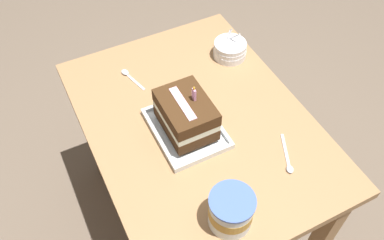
{
  "coord_description": "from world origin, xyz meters",
  "views": [
    {
      "loc": [
        0.81,
        -0.43,
        1.86
      ],
      "look_at": [
        0.01,
        -0.03,
        0.76
      ],
      "focal_mm": 38.28,
      "sensor_mm": 36.0,
      "label": 1
    }
  ],
  "objects_px": {
    "foil_tray": "(186,129)",
    "ice_cream_tub": "(231,211)",
    "birthday_cake": "(186,115)",
    "bowl_stack": "(230,49)",
    "serving_spoon_by_bowls": "(127,74)",
    "serving_spoon_near_tray": "(288,163)"
  },
  "relations": [
    {
      "from": "birthday_cake",
      "to": "serving_spoon_by_bowls",
      "type": "distance_m",
      "value": 0.37
    },
    {
      "from": "foil_tray",
      "to": "bowl_stack",
      "type": "height_order",
      "value": "bowl_stack"
    },
    {
      "from": "foil_tray",
      "to": "bowl_stack",
      "type": "bearing_deg",
      "value": 129.34
    },
    {
      "from": "foil_tray",
      "to": "serving_spoon_near_tray",
      "type": "height_order",
      "value": "foil_tray"
    },
    {
      "from": "birthday_cake",
      "to": "ice_cream_tub",
      "type": "distance_m",
      "value": 0.36
    },
    {
      "from": "foil_tray",
      "to": "birthday_cake",
      "type": "relative_size",
      "value": 1.39
    },
    {
      "from": "foil_tray",
      "to": "birthday_cake",
      "type": "height_order",
      "value": "birthday_cake"
    },
    {
      "from": "bowl_stack",
      "to": "serving_spoon_by_bowls",
      "type": "xyz_separation_m",
      "value": [
        -0.08,
        -0.41,
        -0.03
      ]
    },
    {
      "from": "bowl_stack",
      "to": "serving_spoon_near_tray",
      "type": "height_order",
      "value": "bowl_stack"
    },
    {
      "from": "foil_tray",
      "to": "serving_spoon_near_tray",
      "type": "distance_m",
      "value": 0.36
    },
    {
      "from": "bowl_stack",
      "to": "serving_spoon_by_bowls",
      "type": "height_order",
      "value": "bowl_stack"
    },
    {
      "from": "ice_cream_tub",
      "to": "serving_spoon_near_tray",
      "type": "height_order",
      "value": "ice_cream_tub"
    },
    {
      "from": "serving_spoon_by_bowls",
      "to": "ice_cream_tub",
      "type": "bearing_deg",
      "value": 3.99
    },
    {
      "from": "birthday_cake",
      "to": "ice_cream_tub",
      "type": "height_order",
      "value": "birthday_cake"
    },
    {
      "from": "serving_spoon_near_tray",
      "to": "foil_tray",
      "type": "bearing_deg",
      "value": -139.06
    },
    {
      "from": "birthday_cake",
      "to": "serving_spoon_by_bowls",
      "type": "height_order",
      "value": "birthday_cake"
    },
    {
      "from": "serving_spoon_near_tray",
      "to": "serving_spoon_by_bowls",
      "type": "bearing_deg",
      "value": -152.63
    },
    {
      "from": "foil_tray",
      "to": "ice_cream_tub",
      "type": "height_order",
      "value": "ice_cream_tub"
    },
    {
      "from": "bowl_stack",
      "to": "serving_spoon_near_tray",
      "type": "distance_m",
      "value": 0.55
    },
    {
      "from": "foil_tray",
      "to": "ice_cream_tub",
      "type": "bearing_deg",
      "value": -5.58
    },
    {
      "from": "bowl_stack",
      "to": "serving_spoon_near_tray",
      "type": "bearing_deg",
      "value": -9.6
    },
    {
      "from": "foil_tray",
      "to": "bowl_stack",
      "type": "relative_size",
      "value": 2.14
    }
  ]
}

